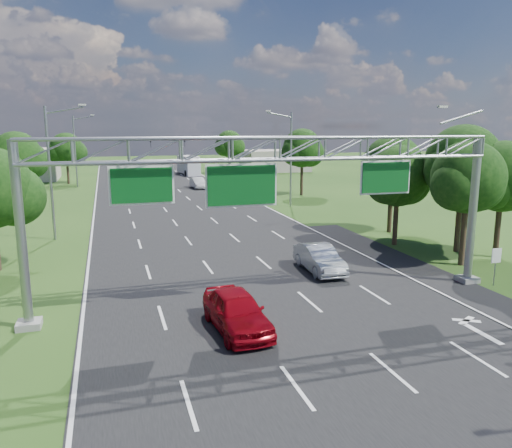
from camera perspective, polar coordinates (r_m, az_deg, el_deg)
name	(u,v)px	position (r m, az deg, el deg)	size (l,w,h in m)	color
ground	(203,231)	(41.73, -6.07, -0.75)	(220.00, 220.00, 0.00)	#244514
road	(203,231)	(41.73, -6.07, -0.75)	(18.00, 180.00, 0.02)	black
road_flare	(425,274)	(31.11, 18.76, -5.40)	(3.00, 30.00, 0.02)	black
sign_gantry	(279,162)	(23.54, 2.66, 7.12)	(23.50, 1.00, 9.56)	gray
regulatory_sign	(496,259)	(29.84, 25.75, -3.62)	(0.60, 0.08, 2.10)	gray
traffic_signal	(208,149)	(76.70, -5.53, 8.54)	(12.21, 0.24, 7.00)	black
streetlight_l_near	(52,166)	(40.45, -22.26, 6.11)	(2.97, 0.22, 10.16)	gray
streetlight_l_far	(76,148)	(75.32, -19.84, 8.21)	(2.97, 0.22, 10.16)	gray
streetlight_r_mid	(289,154)	(53.63, 3.82, 7.93)	(2.97, 0.22, 10.16)	gray
tree_cluster_right	(442,174)	(36.97, 20.47, 5.43)	(9.91, 14.60, 8.68)	#2D2116
tree_verge_lb	(18,158)	(55.93, -25.59, 6.84)	(5.76, 4.80, 8.06)	#2D2116
tree_verge_lc	(67,150)	(80.46, -20.80, 7.86)	(5.76, 4.80, 7.62)	#2D2116
tree_verge_rd	(303,150)	(62.84, 5.35, 8.42)	(5.76, 4.80, 8.28)	#2D2116
tree_verge_re	(230,145)	(90.85, -3.03, 8.99)	(5.76, 4.80, 7.84)	#2D2116
building_left	(11,165)	(89.56, -26.18, 6.12)	(14.00, 10.00, 5.00)	#A5988A
building_right	(275,161)	(97.60, 2.14, 7.26)	(12.00, 9.00, 4.00)	#A5988A
red_coupe	(237,311)	(21.39, -2.22, -9.91)	(2.02, 5.03, 1.71)	maroon
silver_sedan	(319,259)	(29.96, 7.25, -3.94)	(1.67, 4.80, 1.58)	#9EA3A9
car_queue_a	(144,181)	(74.08, -12.63, 4.80)	(2.06, 5.08, 1.47)	silver
car_queue_b	(160,189)	(65.46, -10.96, 3.92)	(1.90, 4.12, 1.15)	black
car_queue_c	(130,179)	(78.27, -14.25, 5.04)	(1.70, 4.24, 1.44)	black
car_queue_d	(198,183)	(70.51, -6.65, 4.69)	(1.56, 4.48, 1.48)	#BCBCBC
box_truck	(189,166)	(91.33, -7.64, 6.63)	(3.29, 8.84, 3.25)	silver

